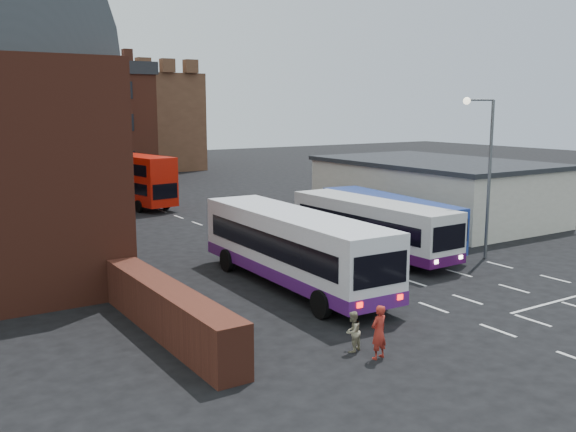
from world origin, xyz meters
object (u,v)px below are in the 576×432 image
bus_white_outbound (293,243)px  bus_white_inbound (371,223)px  bus_blue (388,218)px  street_lamp (485,163)px  bus_red_double (131,179)px  pedestrian_red (379,332)px  pedestrian_beige (353,332)px

bus_white_outbound → bus_white_inbound: bearing=24.2°
bus_white_outbound → bus_blue: size_ratio=1.13×
bus_blue → street_lamp: 6.31m
bus_red_double → bus_blue: bearing=98.1°
bus_blue → bus_red_double: size_ratio=1.02×
bus_white_inbound → street_lamp: street_lamp is taller
street_lamp → pedestrian_red: size_ratio=4.76×
bus_white_inbound → bus_blue: (2.08, 1.00, -0.04)m
bus_white_outbound → pedestrian_beige: size_ratio=9.00×
bus_white_outbound → bus_blue: bearing=25.0°
street_lamp → pedestrian_red: (-13.68, -7.58, -4.22)m
bus_red_double → pedestrian_beige: bearing=73.4°
street_lamp → pedestrian_red: 16.20m
pedestrian_red → street_lamp: bearing=-160.3°
bus_white_inbound → pedestrian_red: (-9.28, -11.37, -0.88)m
bus_red_double → street_lamp: (9.41, -27.79, 2.89)m
bus_blue → pedestrian_beige: (-11.68, -11.44, -1.04)m
bus_white_outbound → pedestrian_red: (-2.32, -8.52, -1.09)m
bus_white_inbound → pedestrian_beige: size_ratio=8.03×
bus_white_outbound → pedestrian_beige: bus_white_outbound is taller
bus_white_outbound → pedestrian_red: bearing=-103.3°
bus_blue → street_lamp: bearing=122.1°
bus_blue → street_lamp: size_ratio=1.28×
bus_white_outbound → pedestrian_beige: (-2.64, -7.59, -1.29)m
bus_red_double → pedestrian_beige: bus_red_double is taller
bus_blue → street_lamp: (2.33, -4.79, 3.39)m
bus_red_double → pedestrian_red: bearing=74.1°
bus_blue → pedestrian_red: bus_blue is taller
street_lamp → bus_white_inbound: bearing=139.3°
bus_white_outbound → pedestrian_beige: 8.14m
pedestrian_beige → street_lamp: bearing=-174.7°
bus_white_outbound → pedestrian_red: 8.90m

